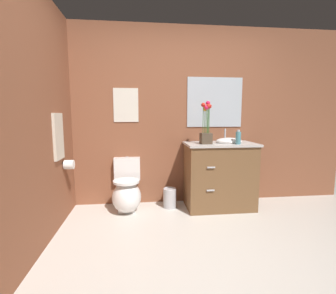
{
  "coord_description": "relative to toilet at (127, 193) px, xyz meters",
  "views": [
    {
      "loc": [
        -0.57,
        -1.87,
        1.28
      ],
      "look_at": [
        -0.21,
        1.29,
        0.86
      ],
      "focal_mm": 26.49,
      "sensor_mm": 36.0,
      "label": 1
    }
  ],
  "objects": [
    {
      "name": "trash_bin",
      "position": [
        0.58,
        0.03,
        -0.11
      ],
      "size": [
        0.18,
        0.18,
        0.27
      ],
      "color": "#B7B7BC",
      "rests_on": "ground_plane"
    },
    {
      "name": "wall_poster",
      "position": [
        -0.0,
        0.27,
        1.16
      ],
      "size": [
        0.34,
        0.01,
        0.46
      ],
      "primitive_type": "cube",
      "color": "silver"
    },
    {
      "name": "wall_back",
      "position": [
        0.95,
        0.3,
        1.01
      ],
      "size": [
        4.62,
        0.05,
        2.5
      ],
      "primitive_type": "cube",
      "color": "brown",
      "rests_on": "ground_plane"
    },
    {
      "name": "toilet_paper_roll",
      "position": [
        -0.67,
        -0.2,
        0.44
      ],
      "size": [
        0.11,
        0.11,
        0.11
      ],
      "primitive_type": "cylinder",
      "rotation": [
        0.0,
        1.57,
        0.0
      ],
      "color": "white"
    },
    {
      "name": "flower_vase",
      "position": [
        1.04,
        -0.11,
        0.84
      ],
      "size": [
        0.14,
        0.14,
        0.55
      ],
      "color": "#4C3D2D",
      "rests_on": "vanity_cabinet"
    },
    {
      "name": "vanity_cabinet",
      "position": [
        1.26,
        -0.03,
        0.22
      ],
      "size": [
        0.94,
        0.56,
        1.08
      ],
      "color": "brown",
      "rests_on": "ground_plane"
    },
    {
      "name": "wall_left",
      "position": [
        -0.76,
        -0.87,
        1.01
      ],
      "size": [
        0.05,
        4.59,
        2.5
      ],
      "primitive_type": "cube",
      "color": "brown",
      "rests_on": "ground_plane"
    },
    {
      "name": "toilet",
      "position": [
        0.0,
        0.0,
        0.0
      ],
      "size": [
        0.38,
        0.59,
        0.69
      ],
      "color": "white",
      "rests_on": "ground_plane"
    },
    {
      "name": "wall_mirror",
      "position": [
        1.26,
        0.27,
        1.21
      ],
      "size": [
        0.8,
        0.01,
        0.7
      ],
      "primitive_type": "cube",
      "color": "#B2BCC6"
    },
    {
      "name": "soap_bottle",
      "position": [
        1.44,
        -0.2,
        0.74
      ],
      "size": [
        0.07,
        0.07,
        0.18
      ],
      "color": "teal",
      "rests_on": "vanity_cabinet"
    },
    {
      "name": "hanging_towel",
      "position": [
        -0.72,
        -0.36,
        0.79
      ],
      "size": [
        0.03,
        0.28,
        0.52
      ],
      "primitive_type": "cube",
      "color": "beige"
    },
    {
      "name": "ground_plane",
      "position": [
        0.75,
        -1.37,
        -0.24
      ],
      "size": [
        9.91,
        9.91,
        0.0
      ],
      "primitive_type": "plane",
      "color": "beige"
    }
  ]
}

